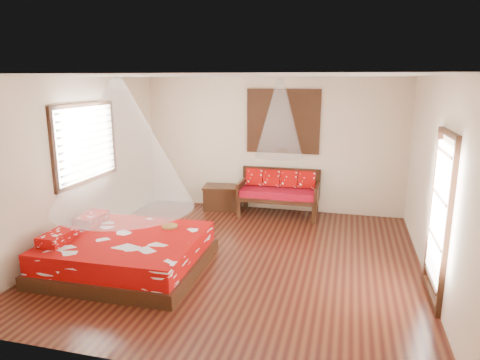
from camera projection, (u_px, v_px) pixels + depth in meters
name	position (u px, v px, depth m)	size (l,w,h in m)	color
room	(239.00, 171.00, 6.42)	(5.54, 5.54, 2.84)	black
bed	(126.00, 252.00, 6.32)	(2.24, 2.04, 0.65)	black
daybed	(279.00, 190.00, 8.81)	(1.64, 0.73, 0.94)	black
storage_chest	(221.00, 197.00, 9.25)	(0.81, 0.64, 0.51)	black
shutter_panel	(283.00, 121.00, 8.81)	(1.52, 0.06, 1.32)	black
window_left	(86.00, 143.00, 7.20)	(0.10, 1.74, 1.34)	black
glazed_door	(439.00, 219.00, 5.28)	(0.08, 1.02, 2.16)	black
wine_tray	(170.00, 224.00, 6.65)	(0.25, 0.25, 0.21)	brown
mosquito_net_main	(120.00, 145.00, 5.95)	(2.01, 2.01, 1.80)	white
mosquito_net_daybed	(280.00, 119.00, 8.35)	(0.94, 0.94, 1.50)	white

